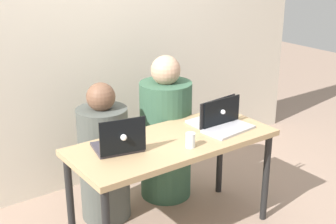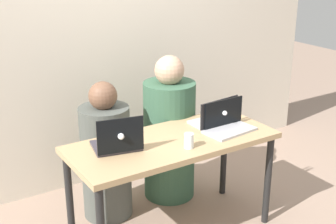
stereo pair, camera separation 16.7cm
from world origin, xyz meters
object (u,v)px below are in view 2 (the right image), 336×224
Objects in this scene: laptop_back_left at (117,142)px; water_glass_center at (189,142)px; person_on_left at (106,158)px; laptop_front_right at (226,124)px; person_on_right at (169,136)px; laptop_back_right at (217,119)px.

laptop_back_left is 3.49× the size of water_glass_center.
person_on_left reaches higher than laptop_front_right.
person_on_right is at bearing -166.10° from person_on_left.
water_glass_center is at bearing 163.33° from laptop_back_left.
person_on_left is 3.10× the size of laptop_back_left.
person_on_right reaches higher than laptop_front_right.
person_on_left is 0.55m from laptop_back_left.
person_on_left is 0.93m from laptop_front_right.
laptop_front_right is (0.13, -0.54, 0.26)m from person_on_right.
person_on_left is 10.84× the size of water_glass_center.
laptop_back_left is (-0.67, -0.43, 0.26)m from person_on_right.
laptop_front_right is at bearing 113.33° from person_on_right.
laptop_back_left reaches higher than laptop_back_right.
person_on_left is 0.88m from laptop_back_right.
water_glass_center is (0.41, -0.22, -0.01)m from laptop_back_left.
laptop_front_right is 3.84× the size of water_glass_center.
person_on_right is 12.05× the size of water_glass_center.
person_on_right is 0.52m from laptop_back_right.
laptop_back_right reaches higher than laptop_front_right.
laptop_front_right reaches higher than water_glass_center.
laptop_back_left is 0.91× the size of laptop_front_right.
laptop_front_right is at bearing 83.52° from laptop_back_right.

